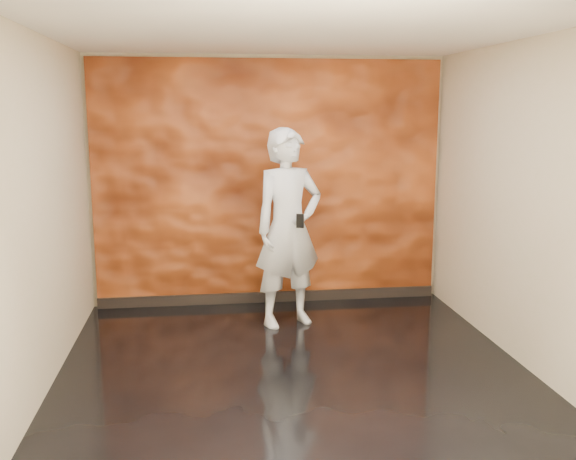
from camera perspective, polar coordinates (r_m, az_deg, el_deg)
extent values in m
cube|color=black|center=(5.72, 0.43, -12.05)|extent=(4.00, 4.00, 0.01)
cube|color=#BEB392|center=(7.31, -1.74, 4.35)|extent=(4.00, 0.02, 2.80)
cube|color=#BEB392|center=(3.40, 5.15, -3.05)|extent=(4.00, 0.02, 2.80)
cube|color=#BEB392|center=(5.43, -20.93, 1.45)|extent=(0.02, 4.00, 2.80)
cube|color=#BEB392|center=(5.95, 19.90, 2.26)|extent=(0.02, 4.00, 2.80)
cube|color=white|center=(5.31, 0.47, 17.11)|extent=(4.00, 4.00, 0.01)
cube|color=#D56024|center=(7.27, -1.71, 4.15)|extent=(3.90, 0.06, 2.75)
cube|color=black|center=(7.50, -1.62, -5.96)|extent=(3.90, 0.04, 0.12)
imported|color=#A9AEB8|center=(6.53, 0.04, 0.16)|extent=(0.86, 0.71, 2.03)
cube|color=black|center=(6.22, 1.08, 0.81)|extent=(0.07, 0.04, 0.14)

